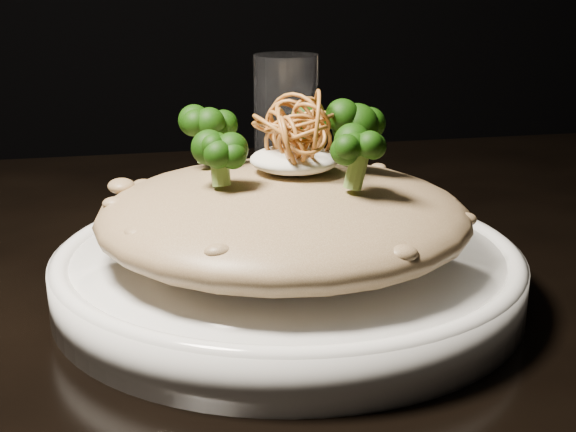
# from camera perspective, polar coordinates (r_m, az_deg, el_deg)

# --- Properties ---
(table) EXTENTS (1.10, 0.80, 0.75)m
(table) POSITION_cam_1_polar(r_m,az_deg,el_deg) (0.60, -3.25, -11.48)
(table) COLOR black
(table) RESTS_ON ground
(plate) EXTENTS (0.30, 0.30, 0.03)m
(plate) POSITION_cam_1_polar(r_m,az_deg,el_deg) (0.52, 0.00, -4.13)
(plate) COLOR white
(plate) RESTS_ON table
(risotto) EXTENTS (0.24, 0.24, 0.05)m
(risotto) POSITION_cam_1_polar(r_m,az_deg,el_deg) (0.50, -0.33, 0.02)
(risotto) COLOR brown
(risotto) RESTS_ON plate
(broccoli) EXTENTS (0.14, 0.14, 0.05)m
(broccoli) POSITION_cam_1_polar(r_m,az_deg,el_deg) (0.50, -0.61, 5.92)
(broccoli) COLOR black
(broccoli) RESTS_ON risotto
(cheese) EXTENTS (0.06, 0.06, 0.02)m
(cheese) POSITION_cam_1_polar(r_m,az_deg,el_deg) (0.51, 0.45, 4.03)
(cheese) COLOR white
(cheese) RESTS_ON risotto
(shallots) EXTENTS (0.06, 0.06, 0.04)m
(shallots) POSITION_cam_1_polar(r_m,az_deg,el_deg) (0.49, 0.67, 6.75)
(shallots) COLOR brown
(shallots) RESTS_ON cheese
(drinking_glass) EXTENTS (0.08, 0.08, 0.12)m
(drinking_glass) POSITION_cam_1_polar(r_m,az_deg,el_deg) (0.85, -0.14, 7.38)
(drinking_glass) COLOR white
(drinking_glass) RESTS_ON table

